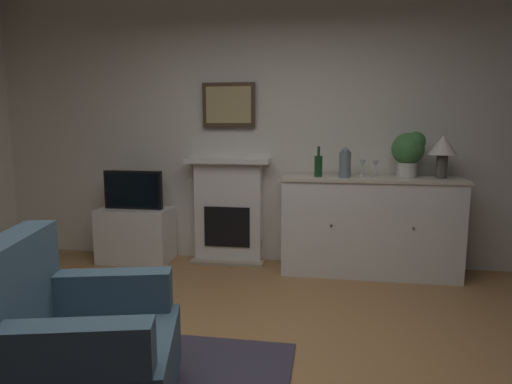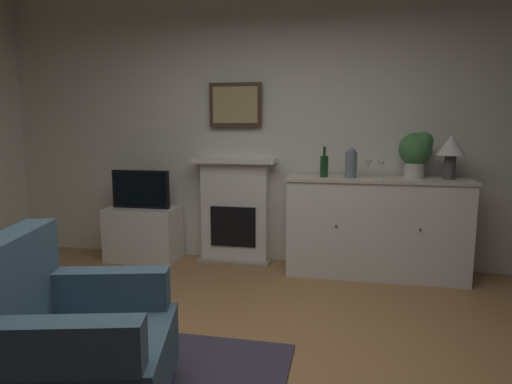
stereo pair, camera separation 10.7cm
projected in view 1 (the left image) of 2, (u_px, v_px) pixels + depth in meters
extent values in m
cube|color=silver|center=(283.00, 127.00, 4.49)|extent=(6.38, 0.06, 2.83)
cube|color=white|center=(229.00, 212.00, 4.59)|extent=(0.70, 0.18, 1.05)
cube|color=tan|center=(227.00, 262.00, 4.57)|extent=(0.77, 0.20, 0.03)
cube|color=black|center=(227.00, 227.00, 4.52)|extent=(0.48, 0.02, 0.42)
cube|color=white|center=(228.00, 161.00, 4.48)|extent=(0.87, 0.27, 0.05)
cube|color=#473323|center=(229.00, 105.00, 4.47)|extent=(0.55, 0.03, 0.45)
cube|color=tan|center=(228.00, 105.00, 4.45)|extent=(0.47, 0.01, 0.37)
cube|color=white|center=(369.00, 228.00, 4.19)|extent=(1.65, 0.45, 0.92)
cube|color=beige|center=(371.00, 179.00, 4.12)|extent=(1.68, 0.48, 0.03)
sphere|color=brown|center=(331.00, 225.00, 4.01)|extent=(0.02, 0.02, 0.02)
sphere|color=brown|center=(413.00, 228.00, 3.90)|extent=(0.02, 0.02, 0.02)
cylinder|color=#4C4742|center=(442.00, 167.00, 4.00)|extent=(0.10, 0.10, 0.22)
cone|color=silver|center=(443.00, 145.00, 3.97)|extent=(0.26, 0.26, 0.18)
cylinder|color=#193F1E|center=(318.00, 166.00, 4.16)|extent=(0.08, 0.08, 0.20)
cylinder|color=#193F1E|center=(319.00, 151.00, 4.13)|extent=(0.03, 0.03, 0.09)
cylinder|color=silver|center=(362.00, 176.00, 4.17)|extent=(0.06, 0.06, 0.00)
cylinder|color=silver|center=(362.00, 172.00, 4.16)|extent=(0.01, 0.01, 0.09)
cone|color=silver|center=(362.00, 163.00, 4.15)|extent=(0.07, 0.07, 0.07)
cylinder|color=silver|center=(374.00, 177.00, 4.09)|extent=(0.06, 0.06, 0.00)
cylinder|color=silver|center=(374.00, 172.00, 4.08)|extent=(0.01, 0.01, 0.09)
cone|color=silver|center=(375.00, 164.00, 4.07)|extent=(0.07, 0.07, 0.07)
cylinder|color=slate|center=(345.00, 165.00, 4.09)|extent=(0.11, 0.11, 0.24)
sphere|color=slate|center=(345.00, 152.00, 4.08)|extent=(0.08, 0.08, 0.08)
cube|color=white|center=(136.00, 235.00, 4.62)|extent=(0.75, 0.42, 0.57)
cube|color=black|center=(133.00, 190.00, 4.53)|extent=(0.62, 0.06, 0.40)
cube|color=black|center=(132.00, 190.00, 4.50)|extent=(0.57, 0.01, 0.35)
cylinder|color=beige|center=(407.00, 170.00, 4.11)|extent=(0.18, 0.18, 0.14)
sphere|color=#3D753D|center=(408.00, 149.00, 4.08)|extent=(0.30, 0.30, 0.30)
sphere|color=#3D753D|center=(416.00, 141.00, 4.03)|extent=(0.18, 0.18, 0.18)
cube|color=#3F596B|center=(90.00, 369.00, 2.10)|extent=(0.96, 0.93, 0.32)
cube|color=#3F596B|center=(12.00, 290.00, 2.01)|extent=(0.34, 0.78, 0.50)
cube|color=#3F596B|center=(63.00, 351.00, 1.74)|extent=(0.73, 0.31, 0.22)
cube|color=#3F596B|center=(105.00, 291.00, 2.37)|extent=(0.73, 0.31, 0.22)
cylinder|color=#473323|center=(170.00, 370.00, 2.47)|extent=(0.05, 0.05, 0.10)
cylinder|color=#473323|center=(46.00, 376.00, 2.42)|extent=(0.05, 0.05, 0.10)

